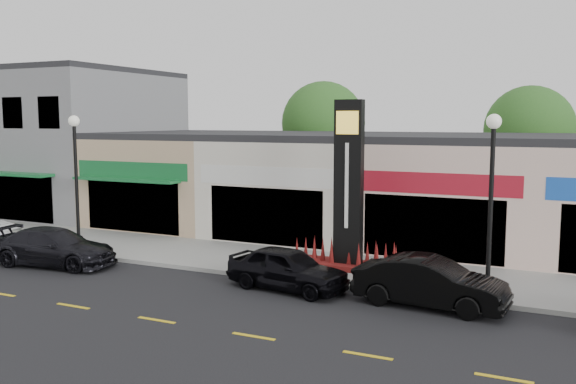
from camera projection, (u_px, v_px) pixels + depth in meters
name	position (u px, v px, depth m)	size (l,w,h in m)	color
ground	(215.00, 292.00, 19.35)	(120.00, 120.00, 0.00)	black
sidewalk	(275.00, 261.00, 23.26)	(52.00, 4.30, 0.15)	gray
curb	(246.00, 275.00, 21.23)	(52.00, 0.20, 0.15)	gray
building_grey_2story	(58.00, 141.00, 36.70)	(12.00, 10.95, 8.30)	slate
shop_beige	(191.00, 176.00, 32.94)	(7.00, 10.85, 4.80)	tan
shop_cream	(310.00, 182.00, 30.03)	(7.00, 10.01, 4.80)	silver
shop_pink_w	(455.00, 189.00, 27.12)	(7.00, 10.01, 4.80)	beige
tree_rear_west	(323.00, 123.00, 37.98)	(5.20, 5.20, 7.83)	#382619
tree_rear_mid	(529.00, 130.00, 33.02)	(4.80, 4.80, 7.29)	#382619
lamp_west_near	(76.00, 169.00, 24.52)	(0.44, 0.44, 5.47)	black
lamp_east_near	(491.00, 187.00, 17.86)	(0.44, 0.44, 5.47)	black
pylon_sign	(348.00, 210.00, 21.61)	(4.20, 1.30, 6.00)	#560E0F
car_dark_sedan	(54.00, 247.00, 22.82)	(4.82, 1.96, 1.40)	black
car_black_sedan	(287.00, 268.00, 19.58)	(4.08, 1.64, 1.39)	black
car_black_conv	(430.00, 283.00, 17.75)	(4.43, 1.54, 1.46)	black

